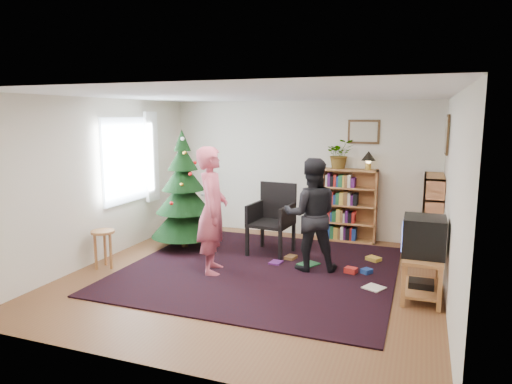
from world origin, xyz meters
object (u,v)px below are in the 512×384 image
(christmas_tree, at_px, (184,199))
(bookshelf_back, at_px, (349,204))
(stool, at_px, (103,239))
(table_lamp, at_px, (369,157))
(person_standing, at_px, (212,211))
(potted_plant, at_px, (340,154))
(bookshelf_right, at_px, (432,215))
(armchair, at_px, (273,215))
(person_by_chair, at_px, (311,215))
(picture_right, at_px, (447,135))
(picture_back, at_px, (364,132))
(crt_tv, at_px, (424,236))
(tv_stand, at_px, (422,272))

(christmas_tree, xyz_separation_m, bookshelf_back, (2.56, 1.41, -0.17))
(christmas_tree, bearing_deg, stool, -114.31)
(bookshelf_back, relative_size, table_lamp, 3.98)
(christmas_tree, distance_m, person_standing, 1.38)
(christmas_tree, distance_m, table_lamp, 3.26)
(potted_plant, bearing_deg, person_standing, -120.00)
(bookshelf_right, xyz_separation_m, person_standing, (-2.94, -1.97, 0.24))
(bookshelf_right, relative_size, armchair, 1.13)
(person_by_chair, height_order, table_lamp, person_by_chair)
(picture_right, height_order, bookshelf_back, picture_right)
(bookshelf_right, relative_size, person_by_chair, 0.79)
(picture_back, height_order, potted_plant, picture_back)
(person_standing, relative_size, table_lamp, 5.55)
(picture_right, bearing_deg, potted_plant, 160.97)
(bookshelf_back, xyz_separation_m, bookshelf_right, (1.38, -0.39, 0.00))
(christmas_tree, relative_size, bookshelf_back, 1.55)
(stool, xyz_separation_m, potted_plant, (2.96, 2.75, 1.12))
(crt_tv, bearing_deg, picture_back, 113.59)
(potted_plant, bearing_deg, bookshelf_back, 0.00)
(crt_tv, bearing_deg, person_standing, -178.85)
(potted_plant, bearing_deg, stool, -137.16)
(tv_stand, height_order, stool, stool)
(bookshelf_back, distance_m, armchair, 1.56)
(crt_tv, height_order, armchair, armchair)
(armchair, bearing_deg, table_lamp, 46.33)
(tv_stand, distance_m, person_standing, 2.88)
(bookshelf_right, xyz_separation_m, potted_plant, (-1.58, 0.39, 0.90))
(picture_right, distance_m, bookshelf_back, 2.07)
(armchair, relative_size, person_standing, 0.63)
(bookshelf_right, distance_m, potted_plant, 1.86)
(potted_plant, bearing_deg, picture_back, 19.30)
(picture_back, xyz_separation_m, bookshelf_back, (-0.19, -0.14, -1.29))
(stool, height_order, person_standing, person_standing)
(picture_right, relative_size, table_lamp, 1.84)
(bookshelf_right, relative_size, potted_plant, 2.48)
(armchair, bearing_deg, bookshelf_back, 53.51)
(stool, xyz_separation_m, person_standing, (1.60, 0.38, 0.47))
(bookshelf_back, bearing_deg, tv_stand, -61.46)
(picture_right, distance_m, crt_tv, 2.09)
(armchair, xyz_separation_m, person_standing, (-0.52, -1.21, 0.28))
(stool, height_order, potted_plant, potted_plant)
(bookshelf_back, relative_size, potted_plant, 2.48)
(armchair, height_order, table_lamp, table_lamp)
(tv_stand, bearing_deg, table_lamp, 112.48)
(christmas_tree, relative_size, bookshelf_right, 1.55)
(tv_stand, distance_m, stool, 4.44)
(picture_right, xyz_separation_m, stool, (-4.68, -2.16, -1.51))
(picture_back, distance_m, christmas_tree, 3.34)
(armchair, relative_size, person_by_chair, 0.70)
(crt_tv, bearing_deg, stool, -174.30)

